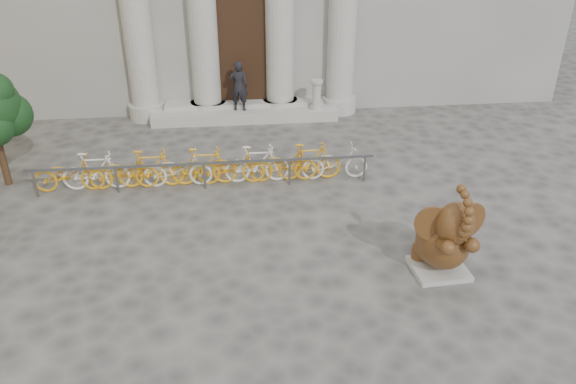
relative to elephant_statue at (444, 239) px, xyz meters
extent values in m
plane|color=#474442|center=(-3.45, -0.45, -0.76)|extent=(80.00, 80.00, 0.00)
cube|color=black|center=(-3.45, 9.47, 1.54)|extent=(2.40, 0.16, 4.00)
cube|color=#A8A59E|center=(-3.45, 8.95, -0.58)|extent=(6.00, 1.20, 0.36)
cube|color=#A8A59E|center=(0.00, 0.03, -0.70)|extent=(1.10, 1.00, 0.10)
ellipsoid|color=black|center=(-0.02, 0.26, -0.34)|extent=(0.92, 0.89, 0.66)
ellipsoid|color=black|center=(0.00, 0.05, -0.05)|extent=(1.08, 1.31, 1.08)
cylinder|color=black|center=(-0.31, 0.38, -0.52)|extent=(0.33, 0.33, 0.27)
cylinder|color=black|center=(0.25, 0.41, -0.52)|extent=(0.33, 0.33, 0.27)
cylinder|color=black|center=(-0.20, -0.37, 0.16)|extent=(0.29, 0.64, 0.41)
cylinder|color=black|center=(0.25, -0.35, 0.16)|extent=(0.29, 0.64, 0.41)
ellipsoid|color=black|center=(0.02, -0.32, 0.53)|extent=(0.75, 0.71, 0.83)
cylinder|color=black|center=(-0.34, -0.22, 0.49)|extent=(0.70, 0.22, 0.71)
cylinder|color=black|center=(0.36, -0.17, 0.49)|extent=(0.67, 0.31, 0.71)
cone|color=beige|center=(-0.09, -0.53, 0.37)|extent=(0.15, 0.25, 0.11)
cone|color=beige|center=(0.16, -0.52, 0.37)|extent=(0.12, 0.25, 0.11)
cube|color=slate|center=(-4.64, 4.04, -0.06)|extent=(8.52, 0.06, 0.06)
cylinder|color=slate|center=(-8.70, 4.04, -0.41)|extent=(0.06, 0.06, 0.70)
cylinder|color=slate|center=(-6.77, 4.04, -0.41)|extent=(0.06, 0.06, 0.70)
cylinder|color=slate|center=(-4.64, 4.04, -0.41)|extent=(0.06, 0.06, 0.70)
cylinder|color=slate|center=(-2.51, 4.04, -0.41)|extent=(0.06, 0.06, 0.70)
cylinder|color=slate|center=(-0.58, 4.04, -0.41)|extent=(0.06, 0.06, 0.70)
imported|color=orange|center=(-7.97, 4.29, -0.26)|extent=(1.70, 0.50, 1.00)
imported|color=white|center=(-7.30, 4.29, -0.26)|extent=(1.66, 0.47, 1.00)
imported|color=orange|center=(-6.64, 4.29, -0.26)|extent=(1.70, 0.50, 1.00)
imported|color=orange|center=(-5.97, 4.29, -0.26)|extent=(1.66, 0.47, 1.00)
imported|color=white|center=(-5.31, 4.29, -0.26)|extent=(1.70, 0.50, 1.00)
imported|color=orange|center=(-4.64, 4.29, -0.26)|extent=(1.66, 0.47, 1.00)
imported|color=orange|center=(-3.98, 4.29, -0.26)|extent=(1.70, 0.50, 1.00)
imported|color=white|center=(-3.31, 4.29, -0.26)|extent=(1.66, 0.47, 1.00)
imported|color=orange|center=(-2.64, 4.29, -0.26)|extent=(1.70, 0.50, 1.00)
imported|color=orange|center=(-1.98, 4.29, -0.26)|extent=(1.66, 0.47, 1.00)
imported|color=white|center=(-1.31, 4.29, -0.26)|extent=(1.70, 0.50, 1.00)
cylinder|color=#332114|center=(-9.64, 4.84, 0.13)|extent=(0.18, 0.18, 1.78)
sphere|color=black|center=(-9.29, 5.03, 1.02)|extent=(1.09, 1.09, 1.09)
imported|color=black|center=(-3.62, 8.80, 0.40)|extent=(0.64, 0.47, 1.59)
cylinder|color=#A8A59E|center=(-1.13, 8.65, -0.34)|extent=(0.39, 0.39, 0.12)
cylinder|color=#A8A59E|center=(-1.13, 8.65, 0.05)|extent=(0.27, 0.27, 0.88)
cylinder|color=#A8A59E|center=(-1.13, 8.65, 0.52)|extent=(0.39, 0.39, 0.10)
camera|label=1|loc=(-3.89, -8.61, 5.77)|focal=35.00mm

